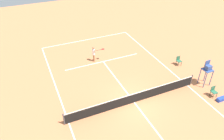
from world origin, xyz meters
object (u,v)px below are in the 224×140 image
object	(u,v)px
courtside_chair_mid	(179,60)
equipment_bag	(221,99)
tennis_ball	(95,64)
courtside_chair_near	(214,91)
umpire_chair	(207,69)
player_serving	(94,53)

from	to	relation	value
courtside_chair_mid	equipment_bag	distance (m)	5.80
tennis_ball	courtside_chair_near	size ratio (longest dim) A/B	0.07
tennis_ball	equipment_bag	xyz separation A→B (m)	(-7.57, 9.28, 0.12)
umpire_chair	courtside_chair_near	size ratio (longest dim) A/B	2.54
courtside_chair_near	tennis_ball	bearing A→B (deg)	-49.46
courtside_chair_mid	equipment_bag	size ratio (longest dim) A/B	1.25
courtside_chair_near	courtside_chair_mid	xyz separation A→B (m)	(-0.43, -5.08, 0.00)
tennis_ball	equipment_bag	bearing A→B (deg)	129.20
tennis_ball	player_serving	bearing A→B (deg)	-105.67
player_serving	courtside_chair_near	size ratio (longest dim) A/B	1.75
player_serving	courtside_chair_mid	world-z (taller)	player_serving
player_serving	tennis_ball	world-z (taller)	player_serving
player_serving	equipment_bag	world-z (taller)	player_serving
courtside_chair_near	equipment_bag	world-z (taller)	courtside_chair_near
tennis_ball	courtside_chair_mid	world-z (taller)	courtside_chair_mid
tennis_ball	courtside_chair_mid	size ratio (longest dim) A/B	0.07
umpire_chair	courtside_chair_mid	bearing A→B (deg)	-89.18
courtside_chair_near	courtside_chair_mid	size ratio (longest dim) A/B	1.00
player_serving	courtside_chair_mid	xyz separation A→B (m)	(-7.58, 4.14, -0.45)
player_serving	equipment_bag	bearing A→B (deg)	37.57
tennis_ball	courtside_chair_near	distance (m)	11.29
player_serving	equipment_bag	xyz separation A→B (m)	(-7.39, 9.92, -0.84)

